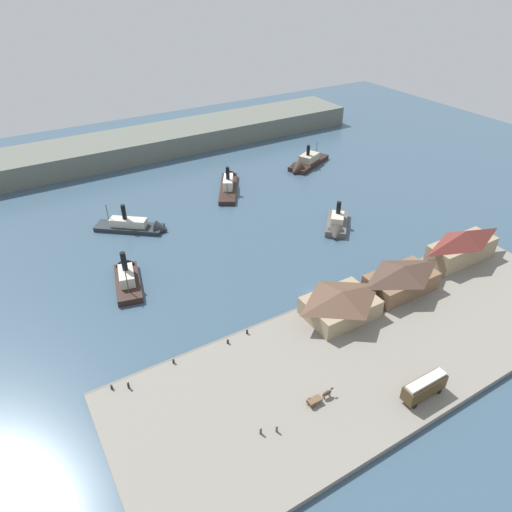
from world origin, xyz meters
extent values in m
plane|color=#385166|center=(0.00, 0.00, 0.00)|extent=(320.00, 320.00, 0.00)
cube|color=gray|center=(0.00, -22.00, 0.60)|extent=(110.00, 36.00, 1.20)
cube|color=#666159|center=(0.00, -3.60, 0.50)|extent=(110.00, 0.80, 1.00)
cube|color=#998466|center=(-0.67, -10.07, 3.32)|extent=(15.35, 10.81, 4.23)
pyramid|color=brown|center=(-0.67, -10.07, 6.51)|extent=(15.66, 11.35, 2.15)
cube|color=brown|center=(17.27, -10.47, 3.49)|extent=(16.65, 9.01, 4.58)
pyramid|color=#473328|center=(17.27, -10.47, 6.91)|extent=(16.99, 9.46, 2.26)
cube|color=#998466|center=(40.20, -9.05, 3.98)|extent=(19.15, 7.18, 5.55)
pyramid|color=maroon|center=(40.20, -9.05, 8.35)|extent=(19.53, 7.53, 3.19)
cube|color=#4C381E|center=(-2.19, -35.36, 3.54)|extent=(9.02, 2.58, 2.88)
cube|color=beige|center=(-2.19, -35.36, 5.23)|extent=(8.66, 1.81, 0.50)
cylinder|color=black|center=(0.97, -34.07, 1.65)|extent=(0.90, 0.18, 0.90)
cylinder|color=black|center=(0.97, -36.65, 1.65)|extent=(0.90, 0.18, 0.90)
cylinder|color=black|center=(-5.35, -34.07, 1.65)|extent=(0.90, 0.18, 0.90)
cylinder|color=black|center=(-5.35, -36.65, 1.65)|extent=(0.90, 0.18, 0.90)
cube|color=brown|center=(-19.99, -26.73, 2.05)|extent=(2.57, 1.33, 0.50)
cylinder|color=#4C3828|center=(-20.76, -26.07, 1.80)|extent=(1.20, 0.10, 1.20)
cylinder|color=#4C3828|center=(-20.76, -27.40, 1.80)|extent=(1.20, 0.10, 1.20)
ellipsoid|color=#473323|center=(-17.30, -26.73, 2.30)|extent=(2.00, 0.70, 0.90)
ellipsoid|color=#473323|center=(-16.20, -26.73, 2.85)|extent=(0.70, 0.32, 0.44)
cylinder|color=#473323|center=(-16.70, -26.53, 1.70)|extent=(0.16, 0.16, 1.00)
cylinder|color=#473323|center=(-16.70, -26.93, 1.70)|extent=(0.16, 0.16, 1.00)
cylinder|color=#473323|center=(-17.90, -26.53, 1.70)|extent=(0.16, 0.16, 1.00)
cylinder|color=#473323|center=(-17.90, -26.93, 1.70)|extent=(0.16, 0.16, 1.00)
cylinder|color=#4C3D33|center=(-31.47, -27.12, 1.87)|extent=(0.39, 0.39, 1.33)
sphere|color=#CCA889|center=(-31.47, -27.12, 2.65)|extent=(0.24, 0.24, 0.24)
cylinder|color=#3D4C42|center=(-28.96, -28.13, 1.84)|extent=(0.38, 0.38, 1.28)
sphere|color=#CCA889|center=(-28.96, -28.13, 2.60)|extent=(0.23, 0.23, 0.23)
cylinder|color=#232328|center=(-47.43, -6.36, 1.90)|extent=(0.41, 0.41, 1.40)
sphere|color=#CCA889|center=(-47.43, -6.36, 2.73)|extent=(0.26, 0.26, 0.26)
cylinder|color=black|center=(-37.93, -4.80, 1.65)|extent=(0.44, 0.44, 0.90)
cylinder|color=black|center=(-26.22, -5.40, 1.65)|extent=(0.44, 0.44, 0.90)
cylinder|color=black|center=(-21.38, -4.92, 1.65)|extent=(0.44, 0.44, 0.90)
cylinder|color=black|center=(-50.19, -4.92, 1.65)|extent=(0.44, 0.44, 0.90)
cube|color=black|center=(9.16, 61.28, 0.75)|extent=(16.50, 22.79, 1.51)
cone|color=black|center=(15.06, 71.29, 0.75)|extent=(6.35, 6.09, 4.90)
cube|color=silver|center=(9.16, 61.28, 3.08)|extent=(7.06, 9.02, 3.14)
cylinder|color=black|center=(8.69, 60.48, 6.78)|extent=(1.24, 1.24, 4.26)
cylinder|color=brown|center=(5.61, 55.27, 3.76)|extent=(0.24, 0.24, 4.51)
cube|color=black|center=(46.42, 65.56, 0.83)|extent=(21.01, 14.70, 1.66)
cone|color=black|center=(37.37, 61.37, 0.83)|extent=(5.89, 7.19, 6.26)
cube|color=#B2A893|center=(46.42, 65.56, 2.99)|extent=(9.23, 7.68, 2.68)
cylinder|color=black|center=(45.46, 65.12, 6.24)|extent=(1.28, 1.28, 3.82)
cylinder|color=brown|center=(51.84, 68.08, 4.59)|extent=(0.24, 0.24, 5.87)
cube|color=#23282D|center=(-28.53, 52.64, 0.64)|extent=(19.18, 16.83, 1.27)
cone|color=#23282D|center=(-20.71, 46.47, 0.64)|extent=(6.00, 6.26, 5.15)
cube|color=beige|center=(-28.53, 52.64, 2.41)|extent=(10.47, 9.24, 2.27)
cylinder|color=black|center=(-29.24, 53.19, 5.76)|extent=(1.29, 1.29, 4.42)
cylinder|color=brown|center=(-33.23, 56.34, 4.56)|extent=(0.24, 0.24, 6.58)
cube|color=#514C47|center=(25.39, 22.72, 0.93)|extent=(14.16, 14.63, 1.85)
cone|color=#514C47|center=(20.46, 17.40, 0.93)|extent=(5.65, 5.51, 5.29)
cube|color=beige|center=(25.39, 22.72, 2.86)|extent=(6.63, 6.75, 2.01)
cylinder|color=black|center=(26.17, 23.56, 5.69)|extent=(1.34, 1.34, 3.65)
cube|color=black|center=(-37.45, 25.86, 0.84)|extent=(9.25, 16.77, 1.68)
cone|color=black|center=(-35.64, 33.58, 0.84)|extent=(5.72, 3.97, 5.20)
cube|color=beige|center=(-37.45, 25.86, 3.02)|extent=(5.07, 7.84, 2.67)
cylinder|color=black|center=(-37.27, 26.61, 6.80)|extent=(1.32, 1.32, 4.90)
cylinder|color=brown|center=(-38.54, 21.22, 4.64)|extent=(0.24, 0.24, 5.91)
cube|color=#60665B|center=(0.00, 110.00, 4.00)|extent=(180.00, 24.00, 8.00)
camera|label=1|loc=(-56.45, -67.55, 68.47)|focal=32.18mm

